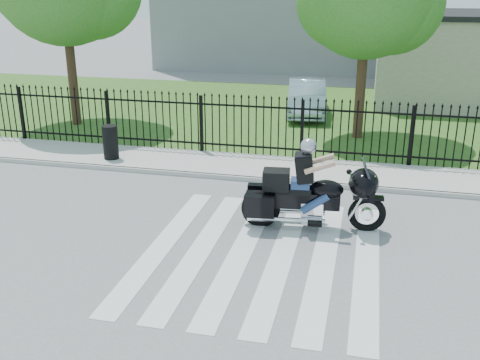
# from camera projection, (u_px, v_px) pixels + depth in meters

# --- Properties ---
(ground) EXTENTS (120.00, 120.00, 0.00)m
(ground) POSITION_uv_depth(u_px,v_px,m) (261.00, 255.00, 10.84)
(ground) COLOR slate
(ground) RESTS_ON ground
(crosswalk) EXTENTS (5.00, 5.50, 0.01)m
(crosswalk) POSITION_uv_depth(u_px,v_px,m) (261.00, 254.00, 10.83)
(crosswalk) COLOR silver
(crosswalk) RESTS_ON ground
(sidewalk) EXTENTS (40.00, 2.00, 0.12)m
(sidewalk) POSITION_uv_depth(u_px,v_px,m) (296.00, 170.00, 15.39)
(sidewalk) COLOR #ADAAA3
(sidewalk) RESTS_ON ground
(curb) EXTENTS (40.00, 0.12, 0.12)m
(curb) POSITION_uv_depth(u_px,v_px,m) (291.00, 182.00, 14.48)
(curb) COLOR #ADAAA3
(curb) RESTS_ON ground
(grass_strip) EXTENTS (40.00, 12.00, 0.02)m
(grass_strip) POSITION_uv_depth(u_px,v_px,m) (320.00, 115.00, 21.82)
(grass_strip) COLOR #24521C
(grass_strip) RESTS_ON ground
(iron_fence) EXTENTS (26.00, 0.04, 1.80)m
(iron_fence) POSITION_uv_depth(u_px,v_px,m) (302.00, 131.00, 16.02)
(iron_fence) COLOR black
(iron_fence) RESTS_ON ground
(motorcycle_rider) EXTENTS (3.05, 1.14, 2.02)m
(motorcycle_rider) POSITION_uv_depth(u_px,v_px,m) (310.00, 191.00, 11.73)
(motorcycle_rider) COLOR black
(motorcycle_rider) RESTS_ON ground
(parked_car) EXTENTS (1.88, 4.15, 1.32)m
(parked_car) POSITION_uv_depth(u_px,v_px,m) (307.00, 98.00, 21.61)
(parked_car) COLOR #95AFBC
(parked_car) RESTS_ON grass_strip
(litter_bin) EXTENTS (0.55, 0.55, 0.97)m
(litter_bin) POSITION_uv_depth(u_px,v_px,m) (110.00, 142.00, 16.04)
(litter_bin) COLOR black
(litter_bin) RESTS_ON sidewalk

